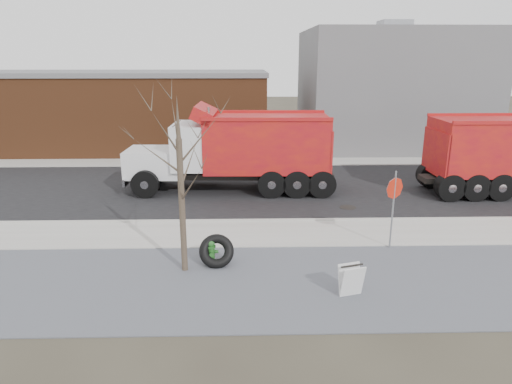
{
  "coord_description": "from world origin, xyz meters",
  "views": [
    {
      "loc": [
        -1.37,
        -15.14,
        6.17
      ],
      "look_at": [
        -0.97,
        0.95,
        1.4
      ],
      "focal_mm": 32.0,
      "sensor_mm": 36.0,
      "label": 1
    }
  ],
  "objects_px": {
    "fire_hydrant": "(211,253)",
    "truck_tire": "(217,251)",
    "sandwich_board": "(351,280)",
    "dump_truck_red_b": "(238,148)",
    "stop_sign": "(394,196)"
  },
  "relations": [
    {
      "from": "stop_sign",
      "to": "dump_truck_red_b",
      "type": "distance_m",
      "value": 8.75
    },
    {
      "from": "truck_tire",
      "to": "sandwich_board",
      "type": "xyz_separation_m",
      "value": [
        3.7,
        -1.98,
        0.0
      ]
    },
    {
      "from": "sandwich_board",
      "to": "dump_truck_red_b",
      "type": "relative_size",
      "value": 0.09
    },
    {
      "from": "stop_sign",
      "to": "dump_truck_red_b",
      "type": "height_order",
      "value": "dump_truck_red_b"
    },
    {
      "from": "sandwich_board",
      "to": "dump_truck_red_b",
      "type": "xyz_separation_m",
      "value": [
        -3.12,
        10.21,
        1.59
      ]
    },
    {
      "from": "fire_hydrant",
      "to": "sandwich_board",
      "type": "relative_size",
      "value": 0.91
    },
    {
      "from": "stop_sign",
      "to": "sandwich_board",
      "type": "xyz_separation_m",
      "value": [
        -2.03,
        -3.14,
        -1.36
      ]
    },
    {
      "from": "truck_tire",
      "to": "dump_truck_red_b",
      "type": "relative_size",
      "value": 0.11
    },
    {
      "from": "fire_hydrant",
      "to": "truck_tire",
      "type": "bearing_deg",
      "value": -33.42
    },
    {
      "from": "fire_hydrant",
      "to": "truck_tire",
      "type": "relative_size",
      "value": 0.73
    },
    {
      "from": "truck_tire",
      "to": "stop_sign",
      "type": "distance_m",
      "value": 6.0
    },
    {
      "from": "truck_tire",
      "to": "stop_sign",
      "type": "bearing_deg",
      "value": 11.46
    },
    {
      "from": "truck_tire",
      "to": "sandwich_board",
      "type": "height_order",
      "value": "truck_tire"
    },
    {
      "from": "fire_hydrant",
      "to": "stop_sign",
      "type": "relative_size",
      "value": 0.3
    },
    {
      "from": "stop_sign",
      "to": "sandwich_board",
      "type": "bearing_deg",
      "value": -129.44
    }
  ]
}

